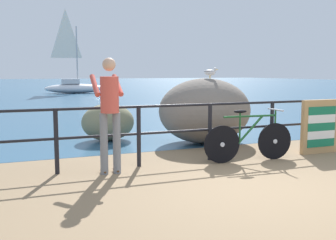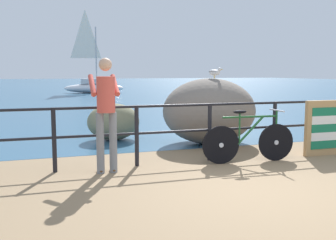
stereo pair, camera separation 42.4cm
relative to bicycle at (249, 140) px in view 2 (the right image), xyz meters
name	(u,v)px [view 2 (the right image)]	position (x,y,z in m)	size (l,w,h in m)	color
ground_plane	(87,99)	(-0.59, 18.46, -0.44)	(120.00, 120.00, 0.10)	#846B4C
sea_surface	(60,84)	(-0.59, 46.43, -0.39)	(120.00, 90.00, 0.01)	#2D5675
promenade_railing	(210,125)	(-0.59, 0.35, 0.24)	(8.02, 0.07, 1.02)	black
bicycle	(249,140)	(0.00, 0.00, 0.00)	(1.70, 0.48, 0.92)	black
person_at_railing	(106,110)	(-2.47, 0.07, 0.60)	(0.46, 0.64, 1.78)	slate
folded_deckchair_stack	(325,128)	(1.66, 0.10, 0.13)	(0.84, 0.10, 1.04)	tan
breakwater_boulder_main	(209,111)	(0.11, 1.93, 0.33)	(2.08, 1.74, 1.43)	slate
breakwater_boulder_left	(113,122)	(-1.81, 3.03, 0.03)	(1.21, 1.01, 0.85)	#797757
seagull	(215,72)	(0.20, 1.87, 1.18)	(0.28, 0.29, 0.23)	gold
sailboat	(93,84)	(0.57, 24.10, 0.32)	(4.55, 1.96, 6.16)	white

